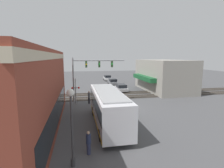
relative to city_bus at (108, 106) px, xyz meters
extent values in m
plane|color=#4C4C4F|center=(5.14, -2.80, -1.86)|extent=(120.00, 120.00, 0.00)
cube|color=beige|center=(-0.71, 4.85, 4.83)|extent=(19.67, 0.36, 0.50)
cube|color=black|center=(-0.71, 4.75, -0.16)|extent=(16.35, 0.12, 2.20)
cube|color=gray|center=(15.56, -13.87, 1.15)|extent=(13.20, 7.15, 6.02)
cube|color=#19592D|center=(15.56, -9.75, 0.74)|extent=(9.24, 1.20, 0.80)
cube|color=silver|center=(0.01, 0.00, -0.02)|extent=(10.23, 2.55, 2.84)
cube|color=black|center=(0.01, 0.00, 0.41)|extent=(10.03, 2.59, 1.19)
cube|color=gold|center=(0.01, 0.00, -1.26)|extent=(10.03, 2.58, 0.24)
cube|color=#A5A8AA|center=(0.01, 0.00, 1.46)|extent=(8.70, 2.17, 0.12)
cylinder|color=black|center=(2.93, 0.00, -1.36)|extent=(1.00, 2.57, 1.00)
cylinder|color=black|center=(-3.31, 0.00, -1.36)|extent=(1.00, 2.57, 1.00)
cylinder|color=gray|center=(9.17, 3.45, 1.39)|extent=(0.20, 0.20, 6.50)
cylinder|color=gray|center=(9.17, -0.32, 4.24)|extent=(0.16, 7.54, 0.16)
cube|color=#284723|center=(9.17, 1.57, 3.69)|extent=(0.30, 0.27, 0.90)
sphere|color=yellow|center=(9.01, 1.57, 3.69)|extent=(0.20, 0.20, 0.20)
cube|color=#284723|center=(9.17, -0.32, 3.69)|extent=(0.30, 0.27, 0.90)
sphere|color=green|center=(9.01, -0.32, 3.69)|extent=(0.20, 0.20, 0.20)
cube|color=#284723|center=(9.17, -2.20, 3.69)|extent=(0.30, 0.27, 0.90)
sphere|color=green|center=(9.01, -2.20, 3.69)|extent=(0.20, 0.20, 0.20)
cylinder|color=gray|center=(8.50, 3.17, -0.06)|extent=(0.14, 0.14, 3.60)
cube|color=white|center=(8.50, 3.17, 1.24)|extent=(1.41, 0.06, 1.41)
cube|color=white|center=(8.50, 3.17, 1.24)|extent=(1.41, 0.06, 1.41)
cylinder|color=#38383A|center=(8.50, 3.17, 0.44)|extent=(0.08, 0.90, 0.08)
sphere|color=red|center=(8.45, 2.72, 0.44)|extent=(0.28, 0.28, 0.28)
sphere|color=red|center=(8.45, 3.62, 0.44)|extent=(0.28, 0.28, 0.28)
cylinder|color=#38383A|center=(-6.17, 3.24, -1.61)|extent=(0.28, 0.28, 0.50)
cylinder|color=#38383A|center=(-6.17, 3.24, 0.33)|extent=(0.12, 0.12, 4.37)
sphere|color=white|center=(-6.17, 3.24, 2.73)|extent=(0.44, 0.44, 0.44)
cube|color=#332D28|center=(11.14, -2.80, -1.84)|extent=(2.60, 60.00, 0.03)
cube|color=#6B6056|center=(10.42, -2.80, -1.78)|extent=(0.07, 60.00, 0.15)
cube|color=#6B6056|center=(11.86, -2.80, -1.78)|extent=(0.07, 60.00, 0.15)
cube|color=#332D28|center=(14.34, -2.80, -1.84)|extent=(2.60, 60.00, 0.03)
cube|color=#6B6056|center=(13.62, -2.80, -1.78)|extent=(0.07, 60.00, 0.15)
cube|color=#6B6056|center=(15.06, -2.80, -1.78)|extent=(0.07, 60.00, 0.15)
cube|color=#B7B7BC|center=(16.24, -5.40, -1.35)|extent=(4.45, 1.80, 0.51)
cube|color=black|center=(16.02, -5.40, -0.78)|extent=(2.45, 1.62, 0.63)
cylinder|color=black|center=(17.62, -5.40, -1.54)|extent=(0.64, 1.82, 0.64)
cylinder|color=black|center=(14.86, -5.40, -1.54)|extent=(0.64, 1.82, 0.64)
cube|color=slate|center=(24.55, -5.40, -1.33)|extent=(4.48, 1.80, 0.54)
cube|color=black|center=(24.33, -5.40, -0.74)|extent=(2.47, 1.62, 0.65)
cylinder|color=black|center=(25.94, -5.40, -1.54)|extent=(0.64, 1.82, 0.64)
cylinder|color=black|center=(23.16, -5.40, -1.54)|extent=(0.64, 1.82, 0.64)
cube|color=silver|center=(32.22, -5.40, -1.31)|extent=(4.24, 1.80, 0.59)
cube|color=black|center=(32.00, -5.40, -0.67)|extent=(2.33, 1.62, 0.69)
cylinder|color=black|center=(33.53, -5.40, -1.54)|extent=(0.64, 1.82, 0.64)
cylinder|color=black|center=(30.90, -5.40, -1.54)|extent=(0.64, 1.82, 0.64)
cylinder|color=black|center=(8.24, 1.32, -1.43)|extent=(0.28, 0.28, 0.86)
cylinder|color=#4C4C51|center=(8.24, 1.32, -0.64)|extent=(0.34, 0.34, 0.71)
sphere|color=tan|center=(8.24, 1.32, -0.17)|extent=(0.23, 0.23, 0.23)
cylinder|color=#2D3351|center=(-5.02, 2.21, -1.46)|extent=(0.28, 0.28, 0.79)
cylinder|color=#262D4C|center=(-5.02, 2.21, -0.74)|extent=(0.34, 0.34, 0.66)
sphere|color=tan|center=(-5.02, 2.21, -0.31)|extent=(0.21, 0.21, 0.21)
camera|label=1|loc=(-16.26, 2.79, 4.78)|focal=28.00mm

